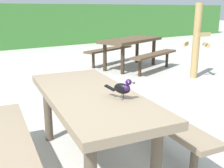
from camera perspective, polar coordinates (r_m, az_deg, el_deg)
picnic_table_foreground at (r=2.57m, az=-4.39°, el=-5.69°), size 1.95×1.97×0.74m
bird_grackle at (r=2.28m, az=2.35°, el=-0.80°), size 0.15×0.27×0.18m
picnic_table_mid_right at (r=7.01m, az=3.91°, el=7.87°), size 2.13×2.11×0.74m
stalk_post_right_side at (r=6.18m, az=17.13°, el=8.44°), size 0.57×0.58×1.59m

